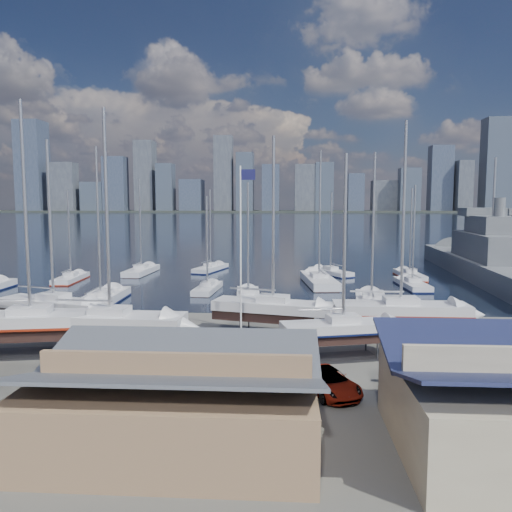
{
  "coord_description": "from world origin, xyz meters",
  "views": [
    {
      "loc": [
        4.79,
        -46.54,
        10.43
      ],
      "look_at": [
        1.37,
        8.0,
        4.69
      ],
      "focal_mm": 35.0,
      "sensor_mm": 36.0,
      "label": 1
    }
  ],
  "objects": [
    {
      "name": "sailboat_moored_9",
      "position": [
        13.27,
        3.28,
        0.32
      ],
      "size": [
        4.26,
        10.98,
        16.16
      ],
      "rotation": [
        0.0,
        0.0,
        1.45
      ],
      "color": "black",
      "rests_on": "water"
    },
    {
      "name": "flagpole",
      "position": [
        1.4,
        -9.3,
        7.71
      ],
      "size": [
        1.16,
        0.12,
        13.24
      ],
      "color": "white",
      "rests_on": "ground"
    },
    {
      "name": "car_c",
      "position": [
        7.13,
        -19.72,
        0.67
      ],
      "size": [
        3.9,
        5.27,
        1.33
      ],
      "primitive_type": "imported",
      "rotation": [
        0.0,
        0.0,
        0.4
      ],
      "color": "gray",
      "rests_on": "ground"
    },
    {
      "name": "sailboat_moored_7",
      "position": [
        8.92,
        17.35,
        0.33
      ],
      "size": [
        4.63,
        12.17,
        17.93
      ],
      "rotation": [
        0.0,
        0.0,
        1.68
      ],
      "color": "black",
      "rests_on": "water"
    },
    {
      "name": "sailboat_moored_11",
      "position": [
        22.03,
        24.15,
        0.31
      ],
      "size": [
        2.9,
        8.92,
        13.18
      ],
      "rotation": [
        0.0,
        0.0,
        1.62
      ],
      "color": "black",
      "rests_on": "water"
    },
    {
      "name": "sailboat_moored_6",
      "position": [
        0.61,
        6.53,
        0.31
      ],
      "size": [
        3.27,
        9.04,
        13.24
      ],
      "rotation": [
        0.0,
        0.0,
        1.66
      ],
      "color": "black",
      "rests_on": "water"
    },
    {
      "name": "sailboat_cradle_3",
      "position": [
        -7.4,
        -13.43,
        2.11
      ],
      "size": [
        10.57,
        3.49,
        16.79
      ],
      "rotation": [
        0.0,
        0.0,
        -0.06
      ],
      "color": "#2D2D33",
      "rests_on": "ground"
    },
    {
      "name": "sailboat_moored_8",
      "position": [
        11.2,
        26.71,
        0.31
      ],
      "size": [
        6.35,
        8.47,
        12.63
      ],
      "rotation": [
        0.0,
        0.0,
        2.11
      ],
      "color": "black",
      "rests_on": "water"
    },
    {
      "name": "skyline",
      "position": [
        -7.83,
        553.76,
        39.09
      ],
      "size": [
        639.14,
        43.8,
        107.69
      ],
      "color": "#475166",
      "rests_on": "far_shore"
    },
    {
      "name": "sailboat_moored_2",
      "position": [
        -16.84,
        25.76,
        0.32
      ],
      "size": [
        3.13,
        9.85,
        14.71
      ],
      "rotation": [
        0.0,
        0.0,
        1.53
      ],
      "color": "black",
      "rests_on": "water"
    },
    {
      "name": "sailboat_moored_1",
      "position": [
        -24.21,
        18.09,
        0.31
      ],
      "size": [
        2.98,
        8.69,
        12.77
      ],
      "rotation": [
        0.0,
        0.0,
        1.64
      ],
      "color": "black",
      "rests_on": "water"
    },
    {
      "name": "sailboat_cradle_4",
      "position": [
        3.71,
        -7.65,
        2.06
      ],
      "size": [
        9.91,
        4.87,
        15.61
      ],
      "rotation": [
        0.0,
        0.0,
        -0.24
      ],
      "color": "#2D2D33",
      "rests_on": "ground"
    },
    {
      "name": "sailboat_cradle_2",
      "position": [
        -14.14,
        -7.76,
        2.05
      ],
      "size": [
        9.81,
        5.16,
        15.47
      ],
      "rotation": [
        0.0,
        0.0,
        -0.28
      ],
      "color": "#2D2D33",
      "rests_on": "ground"
    },
    {
      "name": "car_b",
      "position": [
        -0.72,
        -18.29,
        0.64
      ],
      "size": [
        3.96,
        1.65,
        1.27
      ],
      "primitive_type": "imported",
      "rotation": [
        0.0,
        0.0,
        1.49
      ],
      "color": "gray",
      "rests_on": "ground"
    },
    {
      "name": "sailboat_moored_10",
      "position": [
        20.35,
        15.81,
        0.31
      ],
      "size": [
        2.94,
        9.01,
        13.29
      ],
      "rotation": [
        0.0,
        0.0,
        1.62
      ],
      "color": "black",
      "rests_on": "water"
    },
    {
      "name": "car_a",
      "position": [
        -4.58,
        -19.8,
        0.79
      ],
      "size": [
        1.99,
        4.68,
        1.58
      ],
      "primitive_type": "imported",
      "rotation": [
        0.0,
        0.0,
        -0.03
      ],
      "color": "gray",
      "rests_on": "ground"
    },
    {
      "name": "car_d",
      "position": [
        12.12,
        -20.9,
        0.81
      ],
      "size": [
        2.78,
        5.79,
        1.63
      ],
      "primitive_type": "imported",
      "rotation": [
        0.0,
        0.0,
        0.09
      ],
      "color": "gray",
      "rests_on": "ground"
    },
    {
      "name": "ground",
      "position": [
        0.0,
        -10.0,
        0.0
      ],
      "size": [
        1400.0,
        1400.0,
        0.0
      ],
      "primitive_type": "plane",
      "color": "#605E59",
      "rests_on": "ground"
    },
    {
      "name": "far_shore",
      "position": [
        0.0,
        560.0,
        1.1
      ],
      "size": [
        1400.0,
        80.0,
        2.2
      ],
      "primitive_type": "cube",
      "color": "#2D332D",
      "rests_on": "ground"
    },
    {
      "name": "naval_ship_east",
      "position": [
        33.2,
        24.56,
        1.67
      ],
      "size": [
        11.27,
        50.13,
        18.47
      ],
      "rotation": [
        0.0,
        0.0,
        1.5
      ],
      "color": "slate",
      "rests_on": "water"
    },
    {
      "name": "sailboat_moored_3",
      "position": [
        -14.42,
        3.13,
        0.31
      ],
      "size": [
        3.54,
        11.42,
        16.93
      ],
      "rotation": [
        0.0,
        0.0,
        1.6
      ],
      "color": "black",
      "rests_on": "water"
    },
    {
      "name": "water",
      "position": [
        0.0,
        300.0,
        -0.15
      ],
      "size": [
        1400.0,
        600.0,
        0.4
      ],
      "primitive_type": "cube",
      "color": "#182238",
      "rests_on": "ground"
    },
    {
      "name": "shed_grey",
      "position": [
        0.0,
        -26.0,
        2.15
      ],
      "size": [
        12.6,
        8.4,
        4.17
      ],
      "color": "#8C6B4C",
      "rests_on": "ground"
    },
    {
      "name": "sailboat_moored_5",
      "position": [
        -7.02,
        29.48,
        0.31
      ],
      "size": [
        4.73,
        9.16,
        13.19
      ],
      "rotation": [
        0.0,
        0.0,
        1.3
      ],
      "color": "black",
      "rests_on": "water"
    },
    {
      "name": "sailboat_cradle_5",
      "position": [
        8.58,
        -13.4,
        1.95
      ],
      "size": [
        8.68,
        4.35,
        13.7
      ],
      "rotation": [
        0.0,
        0.0,
        0.25
      ],
      "color": "#2D2D33",
      "rests_on": "ground"
    },
    {
      "name": "sailboat_moored_4",
      "position": [
        -4.62,
        11.41,
        0.33
      ],
      "size": [
        2.69,
        7.97,
        11.85
      ],
      "rotation": [
        0.0,
        0.0,
        1.51
      ],
      "color": "black",
      "rests_on": "water"
    },
    {
      "name": "sailboat_cradle_6",
      "position": [
        13.52,
        -8.32,
        2.1
      ],
      "size": [
        10.29,
        2.94,
        16.56
      ],
      "rotation": [
        0.0,
        0.0,
        -0.01
      ],
      "color": "#2D2D33",
      "rests_on": "ground"
    },
    {
      "name": "sailboat_cradle_1",
      "position": [
        -12.85,
        -13.85,
        2.14
      ],
      "size": [
        11.14,
        5.0,
        17.29
      ],
      "rotation": [
        0.0,
        0.0,
        0.19
      ],
      "color": "#2D2D33",
      "rests_on": "ground"
    }
  ]
}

